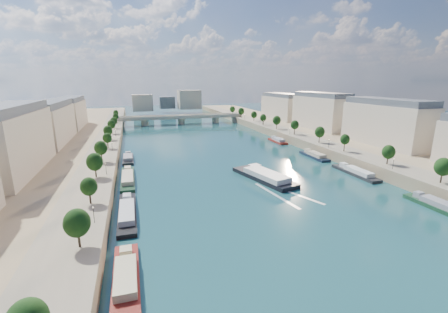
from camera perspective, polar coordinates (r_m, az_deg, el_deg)
ground at (r=152.59m, az=-0.48°, el=-0.21°), size 700.00×700.00×0.00m
quay_left at (r=149.09m, az=-28.07°, el=-1.28°), size 44.00×520.00×5.00m
quay_right at (r=185.31m, az=21.39°, el=2.18°), size 44.00×520.00×5.00m
pave_left at (r=146.21m, az=-22.43°, el=0.08°), size 14.00×520.00×0.10m
pave_right at (r=175.98m, az=17.62°, el=2.75°), size 14.00×520.00×0.10m
trees_left at (r=146.84m, az=-21.79°, el=2.38°), size 4.80×268.80×8.26m
trees_right at (r=182.15m, az=15.46°, el=5.02°), size 4.80×268.80×8.26m
lamps_left at (r=135.49m, az=-21.00°, el=0.35°), size 0.36×200.36×4.28m
lamps_right at (r=177.10m, az=15.57°, el=3.87°), size 0.36×200.36×4.28m
buildings_left at (r=160.99m, az=-32.42°, el=4.30°), size 16.00×226.00×23.20m
buildings_right at (r=200.54m, az=22.59°, el=6.97°), size 16.00×226.00×23.20m
skyline at (r=364.73m, az=-10.04°, el=10.36°), size 79.00×42.00×22.00m
bridge at (r=274.15m, az=-8.15°, el=7.20°), size 112.00×12.00×8.15m
tour_barge at (r=119.86m, az=7.67°, el=-3.80°), size 16.76×32.55×4.25m
wake at (r=106.40m, az=11.36°, el=-7.03°), size 14.25×25.91×0.04m
moored_barges_left at (r=107.77m, az=-17.90°, el=-6.71°), size 5.00×116.89×3.60m
moored_barges_right at (r=133.13m, az=25.13°, el=-3.40°), size 5.00×162.27×3.60m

